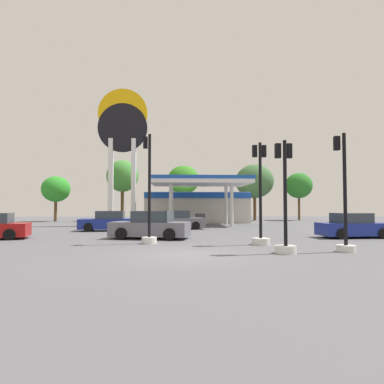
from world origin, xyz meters
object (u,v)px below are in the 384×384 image
traffic_signal_3 (344,214)px  tree_3 (255,181)px  traffic_signal_1 (285,217)px  tree_4 (299,186)px  tree_2 (183,180)px  tree_0 (56,189)px  tree_1 (123,176)px  car_4 (109,222)px  car_3 (178,221)px  traffic_signal_2 (149,211)px  station_pole_sign (123,137)px  traffic_signal_0 (260,212)px  car_0 (151,226)px  car_1 (353,226)px

traffic_signal_3 → tree_3: size_ratio=0.68×
traffic_signal_1 → traffic_signal_3: 2.52m
tree_4 → tree_2: bearing=179.6°
tree_2 → tree_4: tree_2 is taller
tree_3 → tree_0: bearing=-176.0°
traffic_signal_3 → tree_1: bearing=116.1°
car_4 → tree_3: (14.60, 16.75, 4.21)m
car_4 → tree_1: size_ratio=0.57×
car_3 → traffic_signal_2: traffic_signal_2 is taller
tree_1 → traffic_signal_2: bearing=-77.7°
tree_1 → station_pole_sign: bearing=-80.9°
traffic_signal_2 → tree_1: bearing=102.3°
station_pole_sign → tree_2: size_ratio=1.86×
traffic_signal_3 → traffic_signal_0: bearing=137.3°
traffic_signal_1 → tree_4: (11.14, 28.88, 2.97)m
car_3 → traffic_signal_2: 10.09m
car_0 → traffic_signal_3: 9.95m
car_1 → car_4: 16.14m
car_0 → car_4: bearing=120.8°
tree_3 → car_0: bearing=-116.1°
traffic_signal_3 → car_0: bearing=145.1°
car_0 → tree_1: size_ratio=0.63×
car_1 → traffic_signal_2: size_ratio=0.76×
car_3 → tree_3: bearing=57.6°
traffic_signal_1 → station_pole_sign: bearing=116.7°
car_3 → tree_1: 15.94m
traffic_signal_1 → traffic_signal_3: size_ratio=0.92×
car_3 → traffic_signal_2: bearing=-97.9°
traffic_signal_1 → tree_4: 31.10m
traffic_signal_3 → tree_2: (-5.93, 28.64, 3.53)m
tree_1 → car_4: bearing=-84.3°
tree_1 → tree_2: (7.27, 1.70, -0.29)m
car_0 → tree_1: tree_1 is taller
car_1 → traffic_signal_2: traffic_signal_2 is taller
traffic_signal_0 → tree_4: (11.39, 26.00, 2.85)m
tree_0 → traffic_signal_1: bearing=-55.8°
car_4 → tree_2: 18.53m
station_pole_sign → traffic_signal_1: (9.26, -18.39, -6.79)m
car_1 → car_3: 12.51m
car_3 → car_4: car_3 is taller
traffic_signal_3 → tree_2: size_ratio=0.69×
car_1 → tree_0: 32.19m
traffic_signal_0 → tree_4: tree_4 is taller
car_1 → traffic_signal_3: (-3.39, -5.70, 0.86)m
car_3 → tree_2: (0.72, 15.46, 4.37)m
car_0 → car_3: size_ratio=1.07×
traffic_signal_1 → tree_3: size_ratio=0.62×
car_1 → traffic_signal_0: 6.96m
traffic_signal_1 → car_4: bearing=127.5°
tree_2 → car_4: bearing=-108.5°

